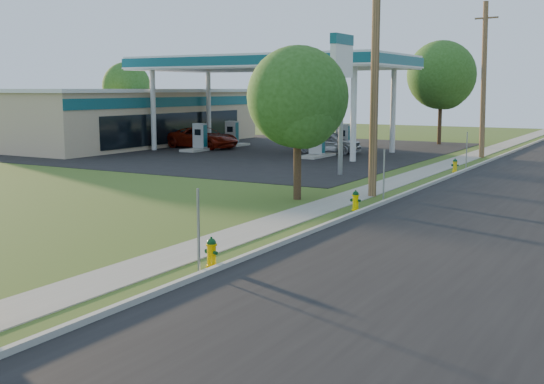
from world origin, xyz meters
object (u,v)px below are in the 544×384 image
object	(u,v)px
utility_pole_mid	(375,70)
car_silver	(327,142)
fuel_pump_sw	(232,137)
fuel_pump_se	(343,142)
tree_lot	(442,78)
fuel_pump_nw	(200,140)
utility_pole_far	(484,80)
tree_back	(127,88)
tree_verge	(299,101)
hydrant_far	(455,165)
hydrant_near	(211,252)
hydrant_mid	(356,201)
car_red	(203,138)
price_pylon	(342,64)
fuel_pump_ne	(317,146)

from	to	relation	value
utility_pole_mid	car_silver	size ratio (longest dim) A/B	2.14
fuel_pump_sw	fuel_pump_se	xyz separation A→B (m)	(9.00, 0.00, 0.00)
tree_lot	fuel_pump_sw	bearing A→B (deg)	-142.96
fuel_pump_nw	fuel_pump_sw	xyz separation A→B (m)	(0.00, 4.00, 0.00)
fuel_pump_sw	tree_lot	size ratio (longest dim) A/B	0.40
utility_pole_far	tree_back	distance (m)	33.77
utility_pole_far	tree_lot	world-z (taller)	utility_pole_far
fuel_pump_nw	tree_verge	bearing A→B (deg)	-44.01
tree_back	tree_lot	bearing A→B (deg)	7.40
hydrant_far	car_silver	world-z (taller)	car_silver
hydrant_near	fuel_pump_sw	bearing A→B (deg)	122.61
fuel_pump_nw	hydrant_mid	bearing A→B (deg)	-41.26
car_red	fuel_pump_nw	bearing A→B (deg)	-144.41
utility_pole_mid	tree_verge	xyz separation A→B (m)	(-2.14, -2.22, -1.17)
fuel_pump_sw	hydrant_mid	world-z (taller)	fuel_pump_sw
tree_back	car_red	xyz separation A→B (m)	(14.52, -8.27, -3.55)
fuel_pump_nw	car_silver	xyz separation A→B (m)	(8.34, 2.82, 0.06)
utility_pole_mid	price_pylon	bearing A→B (deg)	125.34
price_pylon	car_red	world-z (taller)	price_pylon
utility_pole_far	hydrant_near	size ratio (longest dim) A/B	12.78
fuel_pump_nw	fuel_pump_ne	world-z (taller)	same
utility_pole_mid	price_pylon	distance (m)	6.76
fuel_pump_ne	tree_verge	world-z (taller)	tree_verge
hydrant_far	tree_back	bearing A→B (deg)	158.52
fuel_pump_sw	tree_verge	bearing A→B (deg)	-50.66
hydrant_near	car_red	bearing A→B (deg)	126.14
fuel_pump_ne	hydrant_mid	size ratio (longest dim) A/B	4.38
tree_verge	hydrant_near	bearing A→B (deg)	-73.74
utility_pole_far	car_red	xyz separation A→B (m)	(-18.88, -3.28, -4.04)
tree_lot	tree_verge	bearing A→B (deg)	-84.17
fuel_pump_ne	hydrant_mid	distance (m)	18.93
tree_lot	car_red	size ratio (longest dim) A/B	1.44
utility_pole_far	fuel_pump_se	bearing A→B (deg)	-173.59
fuel_pump_se	tree_verge	bearing A→B (deg)	-70.63
fuel_pump_nw	tree_back	world-z (taller)	tree_back
price_pylon	tree_back	size ratio (longest dim) A/B	1.02
fuel_pump_nw	hydrant_far	size ratio (longest dim) A/B	4.44
hydrant_near	price_pylon	bearing A→B (deg)	104.77
fuel_pump_nw	hydrant_far	distance (m)	18.91
hydrant_near	car_red	world-z (taller)	car_red
fuel_pump_sw	car_red	size ratio (longest dim) A/B	0.58
fuel_pump_nw	tree_verge	size ratio (longest dim) A/B	0.54
utility_pole_far	hydrant_mid	distance (m)	21.79
fuel_pump_se	price_pylon	size ratio (longest dim) A/B	0.47
tree_back	hydrant_mid	size ratio (longest dim) A/B	9.18
hydrant_near	hydrant_far	world-z (taller)	hydrant_near
tree_verge	hydrant_far	bearing A→B (deg)	76.46
car_red	car_silver	bearing A→B (deg)	-77.34
hydrant_mid	hydrant_far	distance (m)	12.89
fuel_pump_nw	fuel_pump_se	distance (m)	9.85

